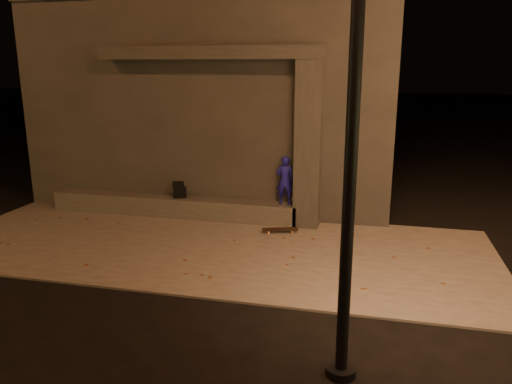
% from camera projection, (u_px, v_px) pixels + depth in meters
% --- Properties ---
extents(ground, '(120.00, 120.00, 0.00)m').
position_uv_depth(ground, '(170.00, 290.00, 8.05)').
color(ground, black).
rests_on(ground, ground).
extents(sidewalk, '(11.00, 4.40, 0.04)m').
position_uv_depth(sidewalk, '(209.00, 246.00, 9.93)').
color(sidewalk, '#635D57').
rests_on(sidewalk, ground).
extents(building, '(9.00, 5.10, 5.22)m').
position_uv_depth(building, '(225.00, 99.00, 13.75)').
color(building, '#373432').
rests_on(building, ground).
extents(ledge, '(6.00, 0.55, 0.45)m').
position_uv_depth(ledge, '(173.00, 206.00, 11.86)').
color(ledge, '#4D4B46').
rests_on(ledge, sidewalk).
extents(column, '(0.55, 0.55, 3.60)m').
position_uv_depth(column, '(308.00, 145.00, 10.75)').
color(column, '#373432').
rests_on(column, sidewalk).
extents(canopy, '(5.00, 0.70, 0.28)m').
position_uv_depth(canopy, '(210.00, 53.00, 10.81)').
color(canopy, '#373432').
rests_on(canopy, column).
extents(skateboarder, '(0.43, 0.30, 1.10)m').
position_uv_depth(skateboarder, '(285.00, 180.00, 11.06)').
color(skateboarder, '#1A189D').
rests_on(skateboarder, ledge).
extents(backpack, '(0.34, 0.28, 0.41)m').
position_uv_depth(backpack, '(180.00, 192.00, 11.72)').
color(backpack, black).
rests_on(backpack, ledge).
extents(skateboard, '(0.78, 0.41, 0.08)m').
position_uv_depth(skateboard, '(280.00, 229.00, 10.67)').
color(skateboard, black).
rests_on(skateboard, sidewalk).
extents(street_lamp_0, '(0.36, 0.36, 7.12)m').
position_uv_depth(street_lamp_0, '(358.00, 10.00, 4.86)').
color(street_lamp_0, black).
rests_on(street_lamp_0, ground).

